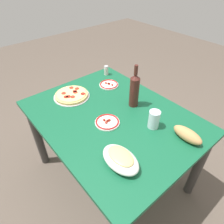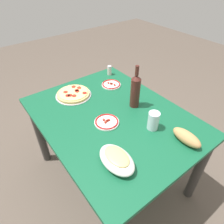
% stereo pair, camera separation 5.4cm
% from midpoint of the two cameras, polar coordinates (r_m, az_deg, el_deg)
% --- Properties ---
extents(ground_plane, '(8.00, 8.00, 0.00)m').
position_cam_midpoint_polar(ground_plane, '(1.96, 0.83, -17.39)').
color(ground_plane, brown).
rests_on(ground_plane, ground).
extents(dining_table, '(1.21, 0.93, 0.72)m').
position_cam_midpoint_polar(dining_table, '(1.49, 1.04, -4.44)').
color(dining_table, '#145938').
rests_on(dining_table, ground).
extents(pepperoni_pizza, '(0.28, 0.28, 0.03)m').
position_cam_midpoint_polar(pepperoni_pizza, '(1.63, -10.02, 5.09)').
color(pepperoni_pizza, '#B7B7BC').
rests_on(pepperoni_pizza, dining_table).
extents(baked_pasta_dish, '(0.24, 0.15, 0.08)m').
position_cam_midpoint_polar(baked_pasta_dish, '(1.10, 2.79, -13.23)').
color(baked_pasta_dish, white).
rests_on(baked_pasta_dish, dining_table).
extents(wine_bottle, '(0.07, 0.07, 0.32)m').
position_cam_midpoint_polar(wine_bottle, '(1.44, 7.73, 6.08)').
color(wine_bottle, '#471E19').
rests_on(wine_bottle, dining_table).
extents(water_glass, '(0.07, 0.07, 0.12)m').
position_cam_midpoint_polar(water_glass, '(1.31, 12.86, -2.45)').
color(water_glass, silver).
rests_on(water_glass, dining_table).
extents(side_plate_near, '(0.16, 0.16, 0.02)m').
position_cam_midpoint_polar(side_plate_near, '(1.74, 0.66, 7.85)').
color(side_plate_near, white).
rests_on(side_plate_near, dining_table).
extents(side_plate_far, '(0.17, 0.17, 0.02)m').
position_cam_midpoint_polar(side_plate_far, '(1.35, -0.38, -2.83)').
color(side_plate_far, white).
rests_on(side_plate_far, dining_table).
extents(bread_loaf, '(0.19, 0.08, 0.07)m').
position_cam_midpoint_polar(bread_loaf, '(1.30, 21.62, -6.78)').
color(bread_loaf, tan).
rests_on(bread_loaf, dining_table).
extents(spice_shaker, '(0.04, 0.04, 0.09)m').
position_cam_midpoint_polar(spice_shaker, '(1.90, 0.09, 11.79)').
color(spice_shaker, silver).
rests_on(spice_shaker, dining_table).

